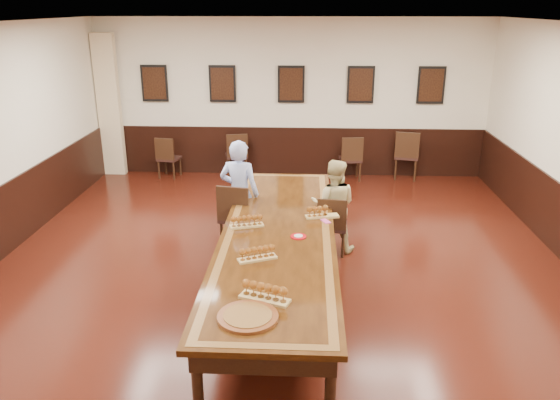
# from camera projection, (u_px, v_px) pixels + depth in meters

# --- Properties ---
(floor) EXTENTS (8.00, 10.00, 0.02)m
(floor) POSITION_uv_depth(u_px,v_px,m) (278.00, 287.00, 7.02)
(floor) COLOR black
(floor) RESTS_ON ground
(ceiling) EXTENTS (8.00, 10.00, 0.02)m
(ceiling) POSITION_uv_depth(u_px,v_px,m) (278.00, 25.00, 5.93)
(ceiling) COLOR white
(ceiling) RESTS_ON floor
(wall_back) EXTENTS (8.00, 0.02, 3.20)m
(wall_back) POSITION_uv_depth(u_px,v_px,m) (291.00, 99.00, 11.19)
(wall_back) COLOR beige
(wall_back) RESTS_ON floor
(chair_man) EXTENTS (0.56, 0.60, 1.01)m
(chair_man) POSITION_uv_depth(u_px,v_px,m) (238.00, 215.00, 8.00)
(chair_man) COLOR black
(chair_man) RESTS_ON floor
(chair_woman) EXTENTS (0.46, 0.49, 0.88)m
(chair_woman) POSITION_uv_depth(u_px,v_px,m) (332.00, 224.00, 7.85)
(chair_woman) COLOR black
(chair_woman) RESTS_ON floor
(spare_chair_a) EXTENTS (0.48, 0.51, 0.87)m
(spare_chair_a) POSITION_uv_depth(u_px,v_px,m) (169.00, 157.00, 11.33)
(spare_chair_a) COLOR black
(spare_chair_a) RESTS_ON floor
(spare_chair_b) EXTENTS (0.53, 0.56, 0.93)m
(spare_chair_b) POSITION_uv_depth(u_px,v_px,m) (236.00, 154.00, 11.45)
(spare_chair_b) COLOR black
(spare_chair_b) RESTS_ON floor
(spare_chair_c) EXTENTS (0.47, 0.51, 0.93)m
(spare_chair_c) POSITION_uv_depth(u_px,v_px,m) (350.00, 158.00, 11.16)
(spare_chair_c) COLOR black
(spare_chair_c) RESTS_ON floor
(spare_chair_d) EXTENTS (0.58, 0.61, 1.01)m
(spare_chair_d) POSITION_uv_depth(u_px,v_px,m) (407.00, 154.00, 11.23)
(spare_chair_d) COLOR black
(spare_chair_d) RESTS_ON floor
(person_man) EXTENTS (0.65, 0.49, 1.61)m
(person_man) POSITION_uv_depth(u_px,v_px,m) (240.00, 194.00, 8.00)
(person_man) COLOR #5576D5
(person_man) RESTS_ON floor
(person_woman) EXTENTS (0.74, 0.60, 1.37)m
(person_woman) POSITION_uv_depth(u_px,v_px,m) (333.00, 206.00, 7.85)
(person_woman) COLOR #D3C283
(person_woman) RESTS_ON floor
(pink_phone) EXTENTS (0.14, 0.17, 0.01)m
(pink_phone) POSITION_uv_depth(u_px,v_px,m) (326.00, 221.00, 7.10)
(pink_phone) COLOR #F451A8
(pink_phone) RESTS_ON conference_table
(curtain) EXTENTS (0.45, 0.18, 2.90)m
(curtain) POSITION_uv_depth(u_px,v_px,m) (109.00, 106.00, 11.24)
(curtain) COLOR beige
(curtain) RESTS_ON floor
(wainscoting) EXTENTS (8.00, 10.00, 1.00)m
(wainscoting) POSITION_uv_depth(u_px,v_px,m) (278.00, 251.00, 6.85)
(wainscoting) COLOR black
(wainscoting) RESTS_ON floor
(conference_table) EXTENTS (1.40, 5.00, 0.76)m
(conference_table) POSITION_uv_depth(u_px,v_px,m) (278.00, 243.00, 6.81)
(conference_table) COLOR black
(conference_table) RESTS_ON floor
(posters) EXTENTS (6.14, 0.04, 0.74)m
(posters) POSITION_uv_depth(u_px,v_px,m) (291.00, 84.00, 11.02)
(posters) COLOR black
(posters) RESTS_ON wall_back
(flight_a) EXTENTS (0.45, 0.25, 0.16)m
(flight_a) POSITION_uv_depth(u_px,v_px,m) (247.00, 222.00, 6.90)
(flight_a) COLOR #AD8A48
(flight_a) RESTS_ON conference_table
(flight_b) EXTENTS (0.46, 0.23, 0.17)m
(flight_b) POSITION_uv_depth(u_px,v_px,m) (320.00, 212.00, 7.22)
(flight_b) COLOR #AD8A48
(flight_b) RESTS_ON conference_table
(flight_c) EXTENTS (0.45, 0.30, 0.16)m
(flight_c) POSITION_uv_depth(u_px,v_px,m) (257.00, 254.00, 6.01)
(flight_c) COLOR #AD8A48
(flight_c) RESTS_ON conference_table
(flight_d) EXTENTS (0.52, 0.31, 0.19)m
(flight_d) POSITION_uv_depth(u_px,v_px,m) (265.00, 293.00, 5.18)
(flight_d) COLOR #AD8A48
(flight_d) RESTS_ON conference_table
(red_plate_grp) EXTENTS (0.19, 0.19, 0.03)m
(red_plate_grp) POSITION_uv_depth(u_px,v_px,m) (298.00, 237.00, 6.62)
(red_plate_grp) COLOR #B10B11
(red_plate_grp) RESTS_ON conference_table
(carved_platter) EXTENTS (0.69, 0.69, 0.04)m
(carved_platter) POSITION_uv_depth(u_px,v_px,m) (248.00, 317.00, 4.90)
(carved_platter) COLOR #572711
(carved_platter) RESTS_ON conference_table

